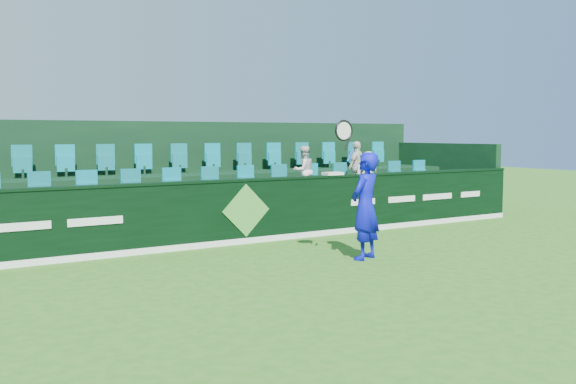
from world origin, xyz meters
TOP-DOWN VIEW (x-y plane):
  - ground at (0.00, 0.00)m, footprint 60.00×60.00m
  - sponsor_hoarding at (0.00, 4.00)m, footprint 16.00×0.25m
  - stand_tier_front at (0.00, 5.10)m, footprint 16.00×2.00m
  - stand_tier_back at (0.00, 7.00)m, footprint 16.00×1.80m
  - stand_rear at (0.00, 7.44)m, footprint 16.00×4.10m
  - seat_row_front at (0.00, 5.50)m, footprint 13.50×0.50m
  - seat_row_back at (0.00, 7.30)m, footprint 13.50×0.50m
  - tennis_player at (1.05, 1.29)m, footprint 1.25×0.72m
  - spectator_left at (2.25, 5.12)m, footprint 0.60×0.48m
  - spectator_middle at (3.88, 5.12)m, footprint 0.82×0.60m
  - spectator_right at (4.27, 5.12)m, footprint 0.73×0.52m
  - towel at (2.30, 4.00)m, footprint 0.43×0.28m
  - drinks_bottle at (3.05, 4.00)m, footprint 0.07×0.07m

SIDE VIEW (x-z plane):
  - ground at x=0.00m, z-range 0.00..0.00m
  - stand_tier_front at x=0.00m, z-range 0.00..0.80m
  - stand_tier_back at x=0.00m, z-range 0.00..1.30m
  - sponsor_hoarding at x=0.00m, z-range 0.00..1.35m
  - tennis_player at x=1.05m, z-range -0.31..2.28m
  - seat_row_front at x=0.00m, z-range 0.80..1.40m
  - stand_rear at x=0.00m, z-range -0.08..2.52m
  - spectator_right at x=4.27m, z-range 0.80..1.83m
  - towel at x=2.30m, z-range 1.35..1.42m
  - spectator_left at x=2.25m, z-range 0.80..1.99m
  - spectator_middle at x=3.88m, z-range 0.80..2.09m
  - drinks_bottle at x=3.05m, z-range 1.35..1.57m
  - seat_row_back at x=0.00m, z-range 1.30..1.90m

